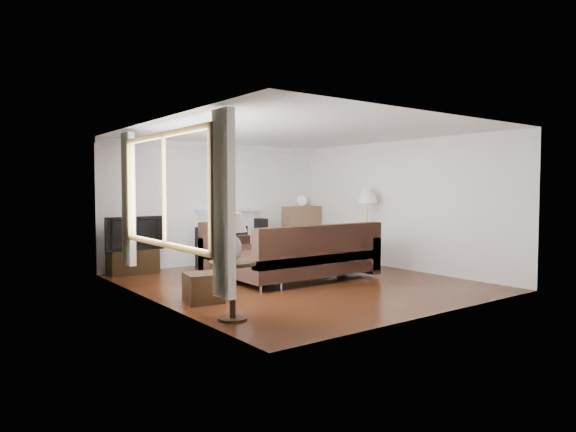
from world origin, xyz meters
TOP-DOWN VIEW (x-y plane):
  - room at (0.00, 0.00)m, footprint 5.10×5.60m
  - window at (-2.45, -0.20)m, footprint 0.12×2.74m
  - curtain_near at (-2.40, -1.72)m, footprint 0.10×0.35m
  - curtain_far at (-2.40, 1.32)m, footprint 0.10×0.35m
  - fireplace at (0.15, 2.64)m, footprint 1.40×0.26m
  - tv_stand at (-1.92, 2.50)m, footprint 0.88×0.40m
  - television at (-1.92, 2.50)m, footprint 1.08×0.14m
  - speaker_left at (-0.51, 2.55)m, footprint 0.31×0.33m
  - speaker_right at (0.91, 2.55)m, footprint 0.27×0.32m
  - bookshelf at (2.05, 2.52)m, footprint 0.85×0.40m
  - globe_lamp at (2.05, 2.52)m, footprint 0.24×0.24m
  - sectional_sofa at (0.19, 0.03)m, footprint 2.81×2.06m
  - coffee_table at (0.35, 1.60)m, footprint 1.11×0.76m
  - footstool at (-1.98, -0.40)m, footprint 0.57×0.57m
  - floor_lamp at (2.22, 0.59)m, footprint 0.50×0.50m
  - side_table at (-2.15, -1.48)m, footprint 0.57×0.57m
  - table_lamp at (-2.15, -1.48)m, footprint 0.35×0.35m

SIDE VIEW (x-z plane):
  - coffee_table at x=0.35m, z-range 0.00..0.39m
  - footstool at x=-1.98m, z-range 0.00..0.41m
  - tv_stand at x=-1.92m, z-range 0.00..0.44m
  - side_table at x=-2.15m, z-range 0.00..0.71m
  - speaker_left at x=-0.51m, z-range 0.00..0.79m
  - sectional_sofa at x=0.19m, z-range 0.00..0.91m
  - speaker_right at x=0.91m, z-range 0.00..0.92m
  - fireplace at x=0.15m, z-range 0.00..1.15m
  - bookshelf at x=2.05m, z-range 0.00..1.16m
  - television at x=-1.92m, z-range 0.44..1.06m
  - floor_lamp at x=2.22m, z-range 0.00..1.57m
  - table_lamp at x=-2.15m, z-range 0.71..1.28m
  - room at x=0.00m, z-range -0.02..2.52m
  - globe_lamp at x=2.05m, z-range 1.16..1.41m
  - curtain_near at x=-2.40m, z-range 0.35..2.45m
  - curtain_far at x=-2.40m, z-range 0.35..2.45m
  - window at x=-2.45m, z-range 0.78..2.32m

